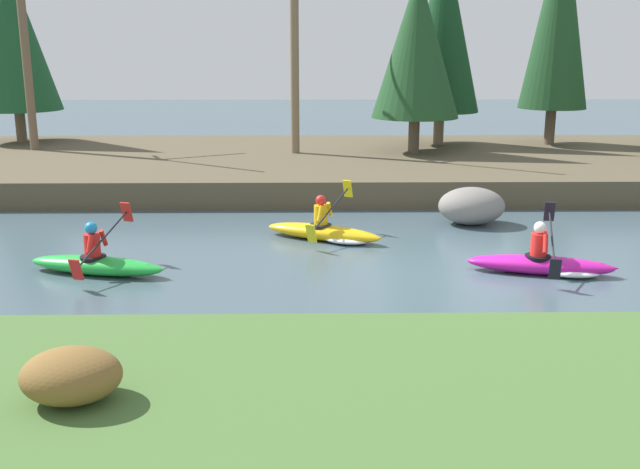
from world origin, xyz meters
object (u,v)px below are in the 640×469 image
object	(u,v)px
kayaker_lead	(547,264)
boulder_midstream	(472,206)
kayaker_middle	(328,232)
kayaker_trailing	(97,263)

from	to	relation	value
kayaker_lead	boulder_midstream	world-z (taller)	kayaker_lead
boulder_midstream	kayaker_lead	bearing A→B (deg)	-81.85
kayaker_lead	kayaker_middle	world-z (taller)	same
kayaker_trailing	boulder_midstream	world-z (taller)	kayaker_trailing
kayaker_lead	kayaker_trailing	xyz separation A→B (m)	(-8.44, 0.12, 0.02)
kayaker_trailing	kayaker_lead	bearing A→B (deg)	14.04
kayaker_middle	kayaker_lead	bearing A→B (deg)	-5.79
kayaker_lead	kayaker_middle	distance (m)	4.78
kayaker_middle	kayaker_trailing	xyz separation A→B (m)	(-4.39, -2.42, 0.02)
boulder_midstream	kayaker_trailing	bearing A→B (deg)	-153.68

